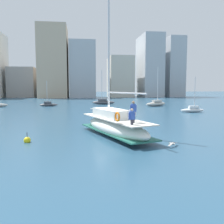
# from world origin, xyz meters

# --- Properties ---
(ground_plane) EXTENTS (400.00, 400.00, 0.00)m
(ground_plane) POSITION_xyz_m (0.00, 0.00, 0.00)
(ground_plane) COLOR #284C66
(main_sailboat) EXTENTS (5.38, 9.86, 13.84)m
(main_sailboat) POSITION_xyz_m (0.15, -1.37, 0.92)
(main_sailboat) COLOR white
(main_sailboat) RESTS_ON ground
(moored_sloop_near) EXTENTS (3.85, 1.11, 5.38)m
(moored_sloop_near) POSITION_xyz_m (-9.35, 32.24, 0.44)
(moored_sloop_near) COLOR #4C4C51
(moored_sloop_near) RESTS_ON ground
(moored_catamaran) EXTENTS (3.90, 0.99, 5.72)m
(moored_catamaran) POSITION_xyz_m (15.37, 16.20, 0.45)
(moored_catamaran) COLOR white
(moored_catamaran) RESTS_ON ground
(moored_cutter_left) EXTENTS (5.53, 3.71, 8.35)m
(moored_cutter_left) POSITION_xyz_m (13.48, 29.51, 0.59)
(moored_cutter_left) COLOR #B7B2A8
(moored_cutter_left) RESTS_ON ground
(moored_ketch_distant) EXTENTS (5.40, 1.60, 7.94)m
(moored_ketch_distant) POSITION_xyz_m (2.81, 36.51, 0.57)
(moored_ketch_distant) COLOR #4C4C51
(moored_ketch_distant) RESTS_ON ground
(seagull) EXTENTS (0.98, 0.93, 0.18)m
(seagull) POSITION_xyz_m (3.53, -5.68, 0.21)
(seagull) COLOR silver
(seagull) RESTS_ON ground
(mooring_buoy) EXTENTS (0.51, 0.51, 0.85)m
(mooring_buoy) POSITION_xyz_m (-6.57, -3.02, 0.15)
(mooring_buoy) COLOR yellow
(mooring_buoy) RESTS_ON ground
(waterfront_buildings) EXTENTS (82.25, 19.72, 27.09)m
(waterfront_buildings) POSITION_xyz_m (-2.77, 79.79, 11.56)
(waterfront_buildings) COLOR silver
(waterfront_buildings) RESTS_ON ground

